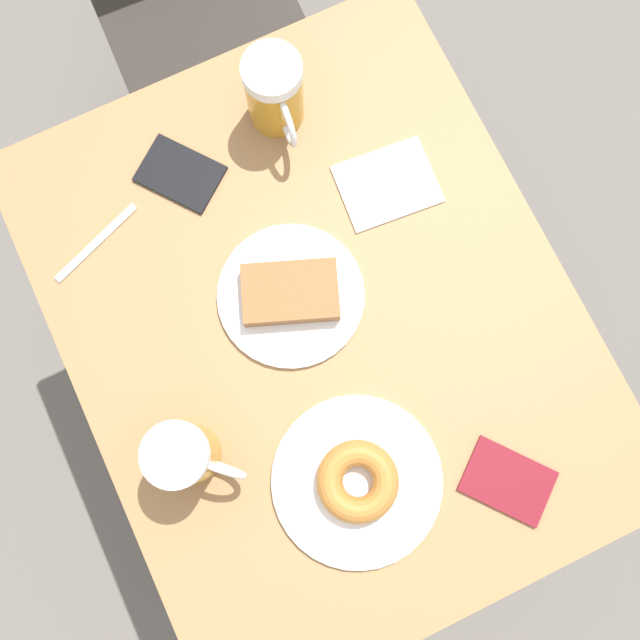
% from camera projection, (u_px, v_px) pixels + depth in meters
% --- Properties ---
extents(ground_plane, '(8.00, 8.00, 0.00)m').
position_uv_depth(ground_plane, '(320.00, 374.00, 1.83)').
color(ground_plane, '#666059').
extents(table, '(0.76, 0.95, 0.74)m').
position_uv_depth(table, '(320.00, 330.00, 1.16)').
color(table, '#997044').
rests_on(table, ground_plane).
extents(plate_with_cake, '(0.23, 0.23, 0.04)m').
position_uv_depth(plate_with_cake, '(291.00, 294.00, 1.09)').
color(plate_with_cake, white).
rests_on(plate_with_cake, table).
extents(plate_with_donut, '(0.25, 0.25, 0.05)m').
position_uv_depth(plate_with_donut, '(357.00, 481.00, 1.04)').
color(plate_with_donut, white).
rests_on(plate_with_donut, table).
extents(beer_mug_left, '(0.09, 0.14, 0.14)m').
position_uv_depth(beer_mug_left, '(275.00, 93.00, 1.09)').
color(beer_mug_left, '#C68C23').
rests_on(beer_mug_left, table).
extents(beer_mug_center, '(0.12, 0.11, 0.14)m').
position_uv_depth(beer_mug_center, '(185.00, 455.00, 0.99)').
color(beer_mug_center, '#C68C23').
rests_on(beer_mug_center, table).
extents(napkin_folded, '(0.16, 0.13, 0.00)m').
position_uv_depth(napkin_folded, '(387.00, 184.00, 1.13)').
color(napkin_folded, white).
rests_on(napkin_folded, table).
extents(fork, '(0.16, 0.07, 0.00)m').
position_uv_depth(fork, '(96.00, 243.00, 1.12)').
color(fork, silver).
rests_on(fork, table).
extents(passport_near_edge, '(0.15, 0.15, 0.01)m').
position_uv_depth(passport_near_edge, '(180.00, 174.00, 1.13)').
color(passport_near_edge, black).
rests_on(passport_near_edge, table).
extents(passport_far_edge, '(0.15, 0.15, 0.01)m').
position_uv_depth(passport_far_edge, '(508.00, 481.00, 1.05)').
color(passport_far_edge, maroon).
rests_on(passport_far_edge, table).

